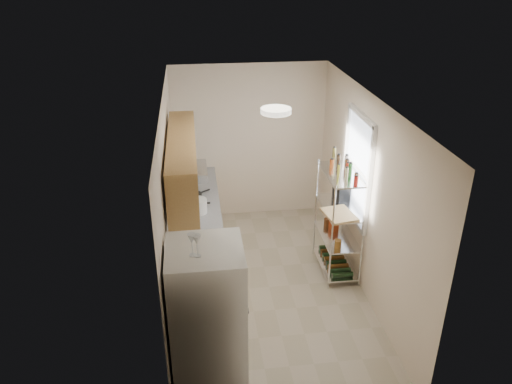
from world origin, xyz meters
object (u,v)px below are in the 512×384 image
Objects in this scene: refrigerator at (208,324)px; rice_cooker at (198,206)px; espresso_machine at (342,187)px; frying_pan_large at (189,204)px; cutting_board at (339,215)px.

refrigerator reaches higher than rice_cooker.
espresso_machine is at bearing 48.82° from refrigerator.
rice_cooker is at bearing 90.79° from refrigerator.
frying_pan_large is 0.57× the size of cutting_board.
refrigerator reaches higher than frying_pan_large.
refrigerator is at bearing -136.31° from cutting_board.
espresso_machine reaches higher than rice_cooker.
frying_pan_large is 2.10m from cutting_board.
rice_cooker is at bearing 163.56° from cutting_board.
frying_pan_large is 0.88× the size of espresso_machine.
refrigerator is 3.03m from espresso_machine.
refrigerator is 2.49m from frying_pan_large.
espresso_machine is at bearing 0.17° from rice_cooker.
rice_cooker is at bearing 174.41° from espresso_machine.
cutting_board is (1.80, 1.72, 0.17)m from refrigerator.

